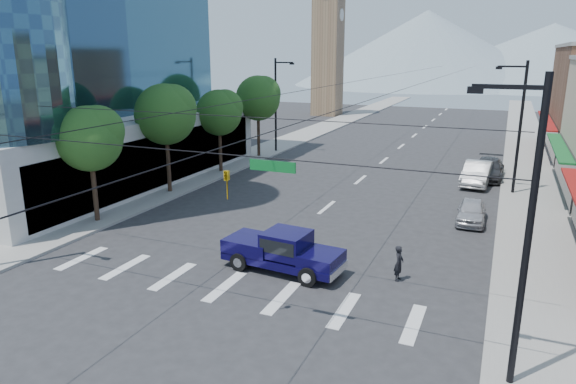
{
  "coord_description": "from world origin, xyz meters",
  "views": [
    {
      "loc": [
        9.95,
        -15.54,
        9.43
      ],
      "look_at": [
        0.62,
        6.3,
        3.0
      ],
      "focal_mm": 32.0,
      "sensor_mm": 36.0,
      "label": 1
    }
  ],
  "objects_px": {
    "pickup_truck": "(282,250)",
    "parked_car_mid": "(477,173)",
    "parked_car_far": "(489,169)",
    "parked_car_near": "(472,211)",
    "pedestrian": "(399,263)"
  },
  "relations": [
    {
      "from": "parked_car_near",
      "to": "parked_car_mid",
      "type": "relative_size",
      "value": 0.75
    },
    {
      "from": "pickup_truck",
      "to": "parked_car_near",
      "type": "distance_m",
      "value": 12.77
    },
    {
      "from": "parked_car_near",
      "to": "parked_car_far",
      "type": "relative_size",
      "value": 0.73
    },
    {
      "from": "parked_car_near",
      "to": "parked_car_far",
      "type": "bearing_deg",
      "value": 86.99
    },
    {
      "from": "pedestrian",
      "to": "parked_car_far",
      "type": "distance_m",
      "value": 21.51
    },
    {
      "from": "parked_car_mid",
      "to": "parked_car_far",
      "type": "bearing_deg",
      "value": 76.85
    },
    {
      "from": "pickup_truck",
      "to": "parked_car_mid",
      "type": "bearing_deg",
      "value": 75.84
    },
    {
      "from": "pedestrian",
      "to": "parked_car_mid",
      "type": "distance_m",
      "value": 19.09
    },
    {
      "from": "pickup_truck",
      "to": "parked_car_near",
      "type": "relative_size",
      "value": 1.45
    },
    {
      "from": "pedestrian",
      "to": "parked_car_mid",
      "type": "relative_size",
      "value": 0.3
    },
    {
      "from": "pickup_truck",
      "to": "parked_car_far",
      "type": "xyz_separation_m",
      "value": [
        7.69,
        22.34,
        -0.19
      ]
    },
    {
      "from": "pedestrian",
      "to": "parked_car_near",
      "type": "xyz_separation_m",
      "value": [
        2.28,
        9.49,
        -0.12
      ]
    },
    {
      "from": "pickup_truck",
      "to": "parked_car_far",
      "type": "distance_m",
      "value": 23.63
    },
    {
      "from": "pedestrian",
      "to": "parked_car_mid",
      "type": "bearing_deg",
      "value": -2.12
    },
    {
      "from": "parked_car_mid",
      "to": "parked_car_far",
      "type": "xyz_separation_m",
      "value": [
        0.71,
        2.36,
        -0.07
      ]
    }
  ]
}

